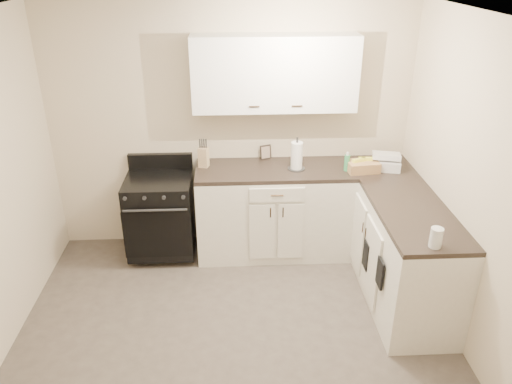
{
  "coord_description": "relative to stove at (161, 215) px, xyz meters",
  "views": [
    {
      "loc": [
        0.01,
        -3.0,
        2.87
      ],
      "look_at": [
        0.21,
        0.85,
        1.0
      ],
      "focal_mm": 35.0,
      "sensor_mm": 36.0,
      "label": 1
    }
  ],
  "objects": [
    {
      "name": "floor",
      "position": [
        0.72,
        -1.48,
        -0.46
      ],
      "size": [
        3.6,
        3.6,
        0.0
      ],
      "primitive_type": "plane",
      "color": "#473F38",
      "rests_on": "ground"
    },
    {
      "name": "ceiling",
      "position": [
        0.72,
        -1.48,
        2.04
      ],
      "size": [
        3.6,
        3.6,
        0.0
      ],
      "primitive_type": "plane",
      "color": "white",
      "rests_on": "wall_back"
    },
    {
      "name": "wall_back",
      "position": [
        0.72,
        0.32,
        0.79
      ],
      "size": [
        3.6,
        0.0,
        3.6
      ],
      "primitive_type": "plane",
      "rotation": [
        1.57,
        0.0,
        0.0
      ],
      "color": "beige",
      "rests_on": "ground"
    },
    {
      "name": "wall_right",
      "position": [
        2.52,
        -1.48,
        0.79
      ],
      "size": [
        0.0,
        3.6,
        3.6
      ],
      "primitive_type": "plane",
      "rotation": [
        1.57,
        0.0,
        -1.57
      ],
      "color": "beige",
      "rests_on": "ground"
    },
    {
      "name": "base_cabinets_back",
      "position": [
        1.15,
        0.02,
        -0.01
      ],
      "size": [
        1.55,
        0.6,
        0.9
      ],
      "primitive_type": "cube",
      "color": "silver",
      "rests_on": "floor"
    },
    {
      "name": "base_cabinets_right",
      "position": [
        2.22,
        -0.63,
        -0.01
      ],
      "size": [
        0.6,
        1.9,
        0.9
      ],
      "primitive_type": "cube",
      "color": "silver",
      "rests_on": "floor"
    },
    {
      "name": "countertop_back",
      "position": [
        1.15,
        0.02,
        0.46
      ],
      "size": [
        1.55,
        0.6,
        0.04
      ],
      "primitive_type": "cube",
      "color": "black",
      "rests_on": "base_cabinets_back"
    },
    {
      "name": "countertop_right",
      "position": [
        2.22,
        -0.63,
        0.46
      ],
      "size": [
        0.6,
        1.9,
        0.04
      ],
      "primitive_type": "cube",
      "color": "black",
      "rests_on": "base_cabinets_right"
    },
    {
      "name": "upper_cabinets",
      "position": [
        1.15,
        0.18,
        1.38
      ],
      "size": [
        1.55,
        0.3,
        0.7
      ],
      "primitive_type": "cube",
      "color": "white",
      "rests_on": "wall_back"
    },
    {
      "name": "stove",
      "position": [
        0.0,
        0.0,
        0.0
      ],
      "size": [
        0.65,
        0.56,
        0.79
      ],
      "primitive_type": "cube",
      "color": "black",
      "rests_on": "floor"
    },
    {
      "name": "knife_block",
      "position": [
        0.45,
        0.11,
        0.58
      ],
      "size": [
        0.11,
        0.11,
        0.2
      ],
      "primitive_type": "cube",
      "rotation": [
        0.0,
        0.0,
        -0.3
      ],
      "color": "tan",
      "rests_on": "countertop_back"
    },
    {
      "name": "paper_towel",
      "position": [
        1.36,
        -0.0,
        0.62
      ],
      "size": [
        0.14,
        0.14,
        0.28
      ],
      "primitive_type": "cylinder",
      "rotation": [
        0.0,
        0.0,
        -0.24
      ],
      "color": "white",
      "rests_on": "countertop_back"
    },
    {
      "name": "soap_bottle",
      "position": [
        1.84,
        -0.06,
        0.56
      ],
      "size": [
        0.05,
        0.05,
        0.16
      ],
      "primitive_type": "cylinder",
      "rotation": [
        0.0,
        0.0,
        0.01
      ],
      "color": "#399659",
      "rests_on": "countertop_back"
    },
    {
      "name": "picture_frame",
      "position": [
        1.08,
        0.28,
        0.55
      ],
      "size": [
        0.12,
        0.08,
        0.14
      ],
      "primitive_type": "cube",
      "rotation": [
        -0.14,
        0.0,
        0.38
      ],
      "color": "black",
      "rests_on": "countertop_back"
    },
    {
      "name": "wicker_basket",
      "position": [
        2.0,
        -0.09,
        0.53
      ],
      "size": [
        0.32,
        0.23,
        0.1
      ],
      "primitive_type": "cube",
      "rotation": [
        0.0,
        0.0,
        0.11
      ],
      "color": "#AA8350",
      "rests_on": "countertop_right"
    },
    {
      "name": "countertop_grill",
      "position": [
        2.24,
        -0.02,
        0.53
      ],
      "size": [
        0.32,
        0.3,
        0.1
      ],
      "primitive_type": "cube",
      "rotation": [
        0.0,
        0.0,
        -0.25
      ],
      "color": "silver",
      "rests_on": "countertop_right"
    },
    {
      "name": "glass_jar",
      "position": [
        2.18,
        -1.48,
        0.56
      ],
      "size": [
        0.1,
        0.1,
        0.15
      ],
      "primitive_type": "cylinder",
      "rotation": [
        0.0,
        0.0,
        0.06
      ],
      "color": "silver",
      "rests_on": "countertop_right"
    },
    {
      "name": "oven_mitt_near",
      "position": [
        1.9,
        -1.21,
        0.08
      ],
      "size": [
        0.02,
        0.14,
        0.25
      ],
      "primitive_type": "cube",
      "color": "black",
      "rests_on": "base_cabinets_right"
    },
    {
      "name": "oven_mitt_far",
      "position": [
        1.9,
        -0.8,
        -0.02
      ],
      "size": [
        0.02,
        0.15,
        0.26
      ],
      "primitive_type": "cube",
      "color": "black",
      "rests_on": "base_cabinets_right"
    }
  ]
}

